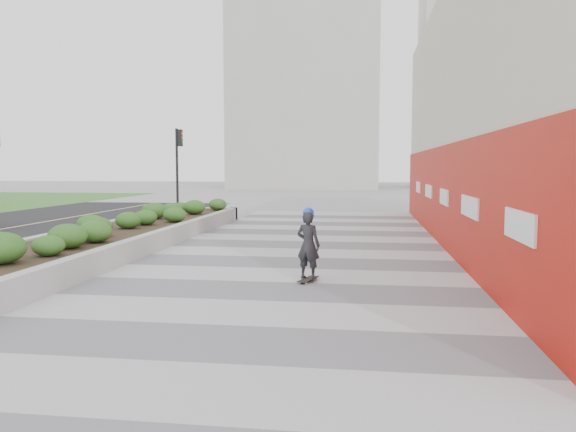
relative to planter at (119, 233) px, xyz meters
name	(u,v)px	position (x,y,z in m)	size (l,w,h in m)	color
ground	(256,316)	(5.50, -7.00, -0.42)	(160.00, 160.00, 0.00)	gray
walkway	(284,279)	(5.50, -4.00, -0.41)	(8.00, 36.00, 0.01)	#A8A8AD
building	(548,112)	(12.48, 1.98, 3.56)	(6.04, 24.08, 8.00)	beige
planter	(119,233)	(0.00, 0.00, 0.00)	(3.00, 18.00, 0.90)	#9E9EA0
traffic_signal_near	(178,159)	(-1.73, 10.50, 2.34)	(0.33, 0.28, 4.20)	black
distant_bldg_north_l	(306,99)	(0.50, 48.00, 9.58)	(16.00, 12.00, 20.00)	#ADAAA3
distant_bldg_north_r	(482,84)	(20.50, 53.00, 11.58)	(14.00, 10.00, 24.00)	#ADAAA3
manhole_cover	(307,279)	(6.00, -4.00, -0.42)	(0.44, 0.44, 0.01)	#595654
skateboarder	(308,245)	(6.05, -4.26, 0.36)	(0.59, 0.75, 1.54)	beige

